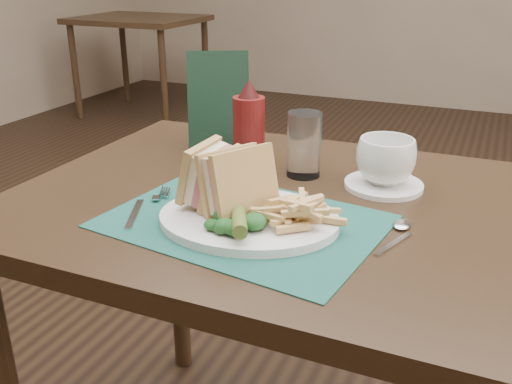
% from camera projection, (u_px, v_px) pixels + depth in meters
% --- Properties ---
extents(floor, '(7.00, 7.00, 0.00)m').
position_uv_depth(floor, '(322.00, 358.00, 1.78)').
color(floor, black).
rests_on(floor, ground).
extents(wall_back, '(6.00, 0.00, 6.00)m').
position_uv_depth(wall_back, '(447.00, 108.00, 4.75)').
color(wall_back, gray).
rests_on(wall_back, ground).
extents(table_main, '(0.90, 0.75, 0.75)m').
position_uv_depth(table_main, '(260.00, 355.00, 1.21)').
color(table_main, black).
rests_on(table_main, ground).
extents(table_bg_left, '(0.90, 0.75, 0.75)m').
position_uv_depth(table_bg_left, '(142.00, 67.00, 4.43)').
color(table_bg_left, black).
rests_on(table_bg_left, ground).
extents(placemat, '(0.48, 0.38, 0.00)m').
position_uv_depth(placemat, '(244.00, 221.00, 0.95)').
color(placemat, '#184E43').
rests_on(placemat, table_main).
extents(plate, '(0.34, 0.29, 0.01)m').
position_uv_depth(plate, '(249.00, 219.00, 0.94)').
color(plate, white).
rests_on(plate, placemat).
extents(sandwich_half_a, '(0.08, 0.11, 0.11)m').
position_uv_depth(sandwich_half_a, '(199.00, 172.00, 0.97)').
color(sandwich_half_a, tan).
rests_on(sandwich_half_a, plate).
extents(sandwich_half_b, '(0.13, 0.14, 0.12)m').
position_uv_depth(sandwich_half_b, '(231.00, 177.00, 0.94)').
color(sandwich_half_b, tan).
rests_on(sandwich_half_b, plate).
extents(kale_garnish, '(0.11, 0.08, 0.03)m').
position_uv_depth(kale_garnish, '(233.00, 222.00, 0.88)').
color(kale_garnish, '#163E1A').
rests_on(kale_garnish, plate).
extents(pickle_spear, '(0.08, 0.12, 0.03)m').
position_uv_depth(pickle_spear, '(239.00, 217.00, 0.88)').
color(pickle_spear, '#4A5E23').
rests_on(pickle_spear, plate).
extents(fries_pile, '(0.18, 0.20, 0.05)m').
position_uv_depth(fries_pile, '(296.00, 206.00, 0.91)').
color(fries_pile, tan).
rests_on(fries_pile, plate).
extents(fork, '(0.10, 0.17, 0.01)m').
position_uv_depth(fork, '(144.00, 205.00, 1.00)').
color(fork, silver).
rests_on(fork, placemat).
extents(spoon, '(0.08, 0.15, 0.01)m').
position_uv_depth(spoon, '(397.00, 235.00, 0.90)').
color(spoon, silver).
rests_on(spoon, table_main).
extents(saucer, '(0.18, 0.18, 0.01)m').
position_uv_depth(saucer, '(384.00, 185.00, 1.10)').
color(saucer, white).
rests_on(saucer, table_main).
extents(coffee_cup, '(0.16, 0.16, 0.09)m').
position_uv_depth(coffee_cup, '(386.00, 161.00, 1.08)').
color(coffee_cup, white).
rests_on(coffee_cup, saucer).
extents(drinking_glass, '(0.08, 0.08, 0.13)m').
position_uv_depth(drinking_glass, '(304.00, 145.00, 1.13)').
color(drinking_glass, white).
rests_on(drinking_glass, table_main).
extents(ketchup_bottle, '(0.08, 0.08, 0.19)m').
position_uv_depth(ketchup_bottle, '(249.00, 125.00, 1.17)').
color(ketchup_bottle, '#5E1010').
rests_on(ketchup_bottle, table_main).
extents(check_presenter, '(0.16, 0.14, 0.22)m').
position_uv_depth(check_presenter, '(219.00, 102.00, 1.28)').
color(check_presenter, black).
rests_on(check_presenter, table_main).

